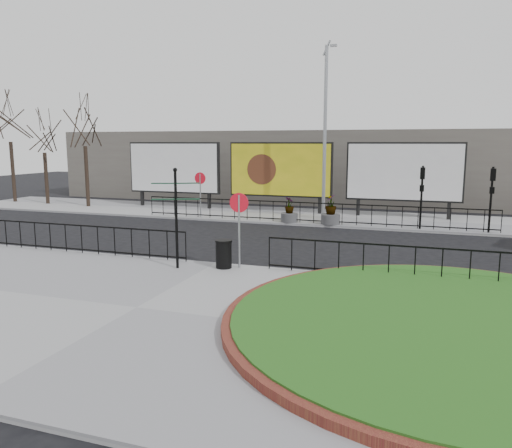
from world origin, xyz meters
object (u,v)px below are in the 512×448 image
at_px(billboard_mid, 280,170).
at_px(litter_bin, 224,254).
at_px(planter_c, 331,213).
at_px(planter_b, 289,213).
at_px(lamp_post, 325,130).
at_px(fingerpost_sign, 176,208).

height_order(billboard_mid, litter_bin, billboard_mid).
distance_m(litter_bin, planter_c, 10.14).
height_order(planter_b, planter_c, planter_c).
bearing_deg(planter_c, lamp_post, 113.41).
relative_size(billboard_mid, planter_b, 4.76).
height_order(fingerpost_sign, planter_b, fingerpost_sign).
bearing_deg(billboard_mid, fingerpost_sign, -87.56).
relative_size(fingerpost_sign, planter_b, 2.52).
xyz_separation_m(lamp_post, planter_b, (-1.46, -1.60, -4.25)).
bearing_deg(lamp_post, planter_c, -66.59).
height_order(lamp_post, planter_c, lamp_post).
bearing_deg(fingerpost_sign, planter_c, 53.68).
distance_m(billboard_mid, planter_b, 4.39).
height_order(lamp_post, fingerpost_sign, lamp_post).
relative_size(planter_b, planter_c, 0.87).
distance_m(lamp_post, fingerpost_sign, 12.65).
distance_m(fingerpost_sign, planter_c, 11.05).
xyz_separation_m(lamp_post, litter_bin, (-0.98, -11.60, -4.24)).
xyz_separation_m(litter_bin, planter_c, (1.67, 10.00, 0.09)).
relative_size(fingerpost_sign, planter_c, 2.18).
xyz_separation_m(fingerpost_sign, litter_bin, (1.43, 0.51, -1.51)).
bearing_deg(planter_c, fingerpost_sign, -106.43).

